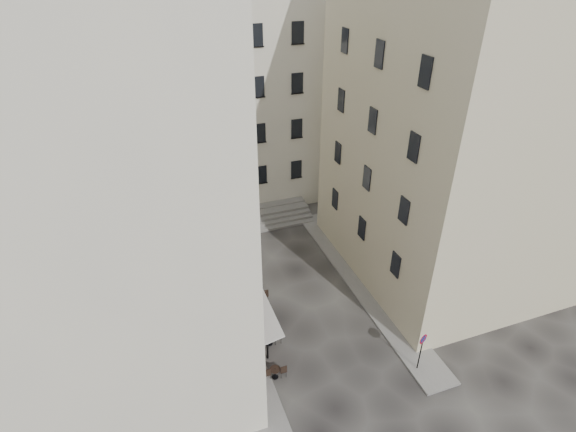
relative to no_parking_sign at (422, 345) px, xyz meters
name	(u,v)px	position (x,y,z in m)	size (l,w,h in m)	color
ground	(316,330)	(-3.95, 4.40, -1.80)	(90.00, 90.00, 0.00)	black
sidewalk_left	(225,303)	(-8.45, 8.40, -1.74)	(2.00, 22.00, 0.12)	slate
sidewalk_right	(361,282)	(0.55, 7.40, -1.74)	(2.00, 18.00, 0.12)	slate
building_left	(82,177)	(-14.45, 7.40, 8.51)	(12.20, 16.20, 20.60)	beige
building_right	(458,136)	(6.55, 7.90, 7.51)	(12.20, 14.20, 18.60)	#C4BB92
building_back	(217,88)	(-4.95, 23.40, 7.51)	(18.20, 10.20, 18.60)	beige
cafe_storefront	(238,313)	(-8.26, 5.40, 0.07)	(1.74, 7.30, 3.50)	#4B0D0A
stone_steps	(256,219)	(-3.95, 16.98, -1.40)	(9.00, 3.15, 0.80)	slate
bollard_near	(268,351)	(-7.20, 3.40, -1.28)	(0.12, 0.12, 0.98)	black
bollard_mid	(250,309)	(-7.20, 6.90, -1.28)	(0.12, 0.12, 0.98)	black
bollard_far	(236,274)	(-7.20, 10.40, -1.28)	(0.12, 0.12, 0.98)	black
no_parking_sign	(422,345)	(0.00, 0.00, 0.00)	(0.55, 0.23, 2.54)	black
bistro_table_a	(275,372)	(-7.22, 2.06, -1.38)	(1.17, 0.55, 0.83)	black
bistro_table_b	(269,338)	(-6.83, 4.34, -1.30)	(1.39, 0.65, 0.98)	black
bistro_table_c	(263,323)	(-6.81, 5.58, -1.32)	(1.34, 0.63, 0.94)	black
bistro_table_d	(257,296)	(-6.44, 7.90, -1.33)	(1.31, 0.62, 0.92)	black
bistro_table_e	(242,286)	(-7.10, 9.16, -1.36)	(1.24, 0.58, 0.87)	black
pedestrian	(248,297)	(-7.15, 7.44, -0.84)	(0.70, 0.46, 1.92)	#222328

